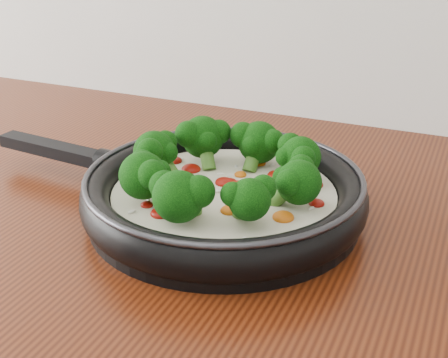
% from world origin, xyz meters
% --- Properties ---
extents(skillet, '(0.54, 0.37, 0.10)m').
position_xyz_m(skillet, '(-0.01, 1.10, 0.94)').
color(skillet, black).
rests_on(skillet, counter).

